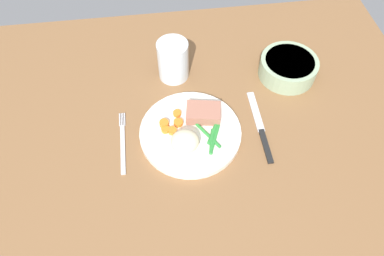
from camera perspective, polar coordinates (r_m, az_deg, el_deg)
name	(u,v)px	position (r cm, az deg, el deg)	size (l,w,h in cm)	color
dining_table	(190,134)	(82.36, -0.33, -1.02)	(120.00, 90.00, 2.00)	brown
dinner_plate	(192,132)	(80.47, 0.00, -0.73)	(23.37, 23.37, 1.60)	white
meat_portion	(203,113)	(81.15, 1.87, 2.49)	(7.89, 5.47, 2.65)	#A86B56
mashed_potatoes	(185,141)	(75.44, -1.17, -2.20)	(6.27, 5.73, 4.63)	beige
carrot_slices	(171,124)	(80.41, -3.44, 0.70)	(5.48, 6.82, 1.23)	orange
green_beans	(212,136)	(78.68, 3.35, -1.25)	(5.86, 9.02, 0.87)	#2D8C38
fork	(123,142)	(81.24, -11.26, -2.33)	(1.44, 16.60, 0.40)	silver
knife	(260,127)	(83.57, 11.10, 0.09)	(1.70, 20.50, 0.64)	black
water_glass	(173,63)	(89.92, -3.09, 10.64)	(7.80, 7.80, 10.49)	silver
salad_bowl	(288,67)	(94.31, 15.45, 9.62)	(14.66, 14.66, 5.08)	#99B28C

